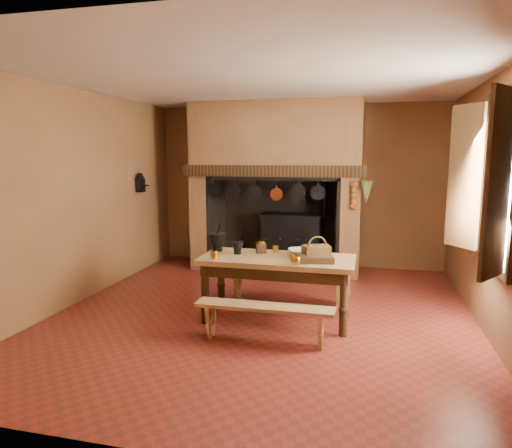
# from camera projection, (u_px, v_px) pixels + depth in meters

# --- Properties ---
(floor) EXTENTS (5.50, 5.50, 0.00)m
(floor) POSITION_uv_depth(u_px,v_px,m) (263.00, 314.00, 5.62)
(floor) COLOR maroon
(floor) RESTS_ON ground
(ceiling) EXTENTS (5.50, 5.50, 0.00)m
(ceiling) POSITION_uv_depth(u_px,v_px,m) (264.00, 79.00, 5.20)
(ceiling) COLOR silver
(ceiling) RESTS_ON back_wall
(back_wall) EXTENTS (5.00, 0.02, 2.80)m
(back_wall) POSITION_uv_depth(u_px,v_px,m) (298.00, 186.00, 8.05)
(back_wall) COLOR brown
(back_wall) RESTS_ON floor
(wall_left) EXTENTS (0.02, 5.50, 2.80)m
(wall_left) POSITION_uv_depth(u_px,v_px,m) (78.00, 197.00, 6.00)
(wall_left) COLOR brown
(wall_left) RESTS_ON floor
(wall_right) EXTENTS (0.02, 5.50, 2.80)m
(wall_right) POSITION_uv_depth(u_px,v_px,m) (493.00, 207.00, 4.82)
(wall_right) COLOR brown
(wall_right) RESTS_ON floor
(wall_front) EXTENTS (5.00, 0.02, 2.80)m
(wall_front) POSITION_uv_depth(u_px,v_px,m) (162.00, 246.00, 2.77)
(wall_front) COLOR brown
(wall_front) RESTS_ON floor
(chimney_breast) EXTENTS (2.95, 0.96, 2.80)m
(chimney_breast) POSITION_uv_depth(u_px,v_px,m) (277.00, 163.00, 7.63)
(chimney_breast) COLOR brown
(chimney_breast) RESTS_ON floor
(iron_range) EXTENTS (1.12, 0.55, 1.60)m
(iron_range) POSITION_uv_depth(u_px,v_px,m) (292.00, 240.00, 7.91)
(iron_range) COLOR black
(iron_range) RESTS_ON floor
(hearth_pans) EXTENTS (0.51, 0.62, 0.20)m
(hearth_pans) POSITION_uv_depth(u_px,v_px,m) (233.00, 261.00, 7.98)
(hearth_pans) COLOR gold
(hearth_pans) RESTS_ON floor
(hanging_pans) EXTENTS (1.92, 0.29, 0.27)m
(hanging_pans) POSITION_uv_depth(u_px,v_px,m) (268.00, 192.00, 7.23)
(hanging_pans) COLOR black
(hanging_pans) RESTS_ON chimney_breast
(onion_string) EXTENTS (0.12, 0.10, 0.46)m
(onion_string) POSITION_uv_depth(u_px,v_px,m) (354.00, 196.00, 6.90)
(onion_string) COLOR #94581B
(onion_string) RESTS_ON chimney_breast
(herb_bunch) EXTENTS (0.20, 0.20, 0.35)m
(herb_bunch) POSITION_uv_depth(u_px,v_px,m) (366.00, 193.00, 6.85)
(herb_bunch) COLOR #4E592A
(herb_bunch) RESTS_ON chimney_breast
(window) EXTENTS (0.39, 1.75, 1.76)m
(window) POSITION_uv_depth(u_px,v_px,m) (490.00, 180.00, 4.42)
(window) COLOR white
(window) RESTS_ON wall_right
(wall_coffee_mill) EXTENTS (0.23, 0.16, 0.31)m
(wall_coffee_mill) POSITION_uv_depth(u_px,v_px,m) (140.00, 181.00, 7.45)
(wall_coffee_mill) COLOR black
(wall_coffee_mill) RESTS_ON wall_left
(work_table) EXTENTS (1.77, 0.79, 0.77)m
(work_table) POSITION_uv_depth(u_px,v_px,m) (277.00, 267.00, 5.32)
(work_table) COLOR #B07C50
(work_table) RESTS_ON floor
(bench_front) EXTENTS (1.45, 0.25, 0.41)m
(bench_front) POSITION_uv_depth(u_px,v_px,m) (264.00, 315.00, 4.73)
(bench_front) COLOR #B07C50
(bench_front) RESTS_ON floor
(bench_back) EXTENTS (1.66, 0.29, 0.47)m
(bench_back) POSITION_uv_depth(u_px,v_px,m) (287.00, 277.00, 6.01)
(bench_back) COLOR #B07C50
(bench_back) RESTS_ON floor
(mortar_large) EXTENTS (0.22, 0.22, 0.38)m
(mortar_large) POSITION_uv_depth(u_px,v_px,m) (217.00, 241.00, 5.62)
(mortar_large) COLOR black
(mortar_large) RESTS_ON work_table
(mortar_small) EXTENTS (0.15, 0.15, 0.25)m
(mortar_small) POSITION_uv_depth(u_px,v_px,m) (238.00, 247.00, 5.46)
(mortar_small) COLOR black
(mortar_small) RESTS_ON work_table
(coffee_grinder) EXTENTS (0.17, 0.15, 0.18)m
(coffee_grinder) POSITION_uv_depth(u_px,v_px,m) (261.00, 247.00, 5.53)
(coffee_grinder) COLOR #342210
(coffee_grinder) RESTS_ON work_table
(brass_mug_a) EXTENTS (0.10, 0.10, 0.10)m
(brass_mug_a) POSITION_uv_depth(u_px,v_px,m) (214.00, 255.00, 5.19)
(brass_mug_a) COLOR gold
(brass_mug_a) RESTS_ON work_table
(brass_mug_b) EXTENTS (0.08, 0.08, 0.08)m
(brass_mug_b) POSITION_uv_depth(u_px,v_px,m) (276.00, 249.00, 5.57)
(brass_mug_b) COLOR gold
(brass_mug_b) RESTS_ON work_table
(mixing_bowl) EXTENTS (0.40, 0.40, 0.08)m
(mixing_bowl) POSITION_uv_depth(u_px,v_px,m) (301.00, 252.00, 5.37)
(mixing_bowl) COLOR #B8B38D
(mixing_bowl) RESTS_ON work_table
(stoneware_crock) EXTENTS (0.16, 0.16, 0.16)m
(stoneware_crock) POSITION_uv_depth(u_px,v_px,m) (307.00, 253.00, 5.17)
(stoneware_crock) COLOR brown
(stoneware_crock) RESTS_ON work_table
(glass_jar) EXTENTS (0.09, 0.09, 0.13)m
(glass_jar) POSITION_uv_depth(u_px,v_px,m) (324.00, 254.00, 5.19)
(glass_jar) COLOR beige
(glass_jar) RESTS_ON work_table
(wicker_basket) EXTENTS (0.33, 0.28, 0.27)m
(wicker_basket) POSITION_uv_depth(u_px,v_px,m) (317.00, 252.00, 5.19)
(wicker_basket) COLOR #512F18
(wicker_basket) RESTS_ON work_table
(wooden_tray) EXTENTS (0.44, 0.36, 0.07)m
(wooden_tray) POSITION_uv_depth(u_px,v_px,m) (315.00, 259.00, 5.07)
(wooden_tray) COLOR #342210
(wooden_tray) RESTS_ON work_table
(brass_cup) EXTENTS (0.15, 0.15, 0.10)m
(brass_cup) POSITION_uv_depth(u_px,v_px,m) (295.00, 260.00, 4.93)
(brass_cup) COLOR gold
(brass_cup) RESTS_ON work_table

